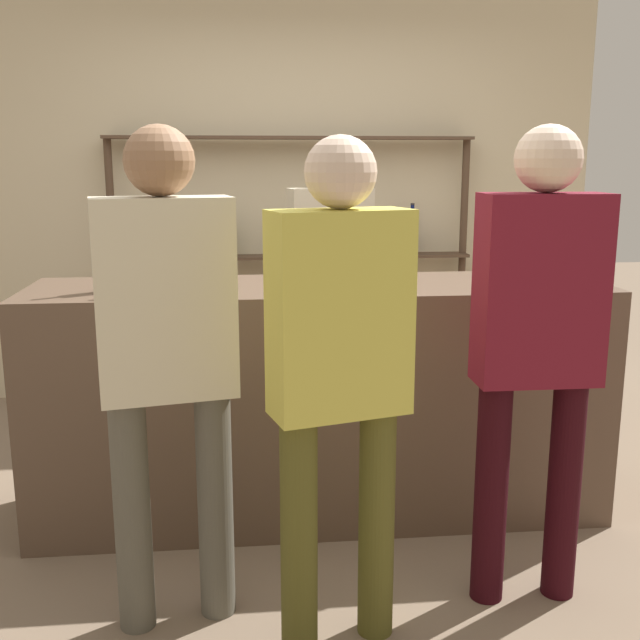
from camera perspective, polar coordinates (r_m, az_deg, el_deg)
name	(u,v)px	position (r m, az deg, el deg)	size (l,w,h in m)	color
ground_plane	(320,507)	(3.59, 0.00, -14.09)	(16.00, 16.00, 0.00)	#7A6651
bar_counter	(320,400)	(3.40, 0.00, -6.09)	(2.52, 0.65, 1.05)	brown
back_wall	(290,188)	(5.15, -2.30, 10.01)	(4.12, 0.12, 2.80)	beige
back_shelf	(291,225)	(4.98, -2.19, 7.25)	(2.38, 0.18, 1.74)	#4C3828
counter_bottle_0	(165,259)	(3.13, -11.72, 4.59)	(0.08, 0.08, 0.36)	brown
counter_bottle_1	(532,257)	(3.26, 15.85, 4.66)	(0.08, 0.08, 0.36)	black
counter_bottle_2	(110,259)	(3.20, -15.74, 4.47)	(0.07, 0.07, 0.36)	brown
wine_glass	(305,252)	(3.38, -1.17, 5.21)	(0.08, 0.08, 0.17)	silver
customer_center	(339,360)	(2.33, 1.49, -3.03)	(0.46, 0.29, 1.66)	brown
server_behind_counter	(330,272)	(4.25, 0.75, 3.67)	(0.48, 0.27, 1.65)	#575347
customer_right	(538,331)	(2.69, 16.25, -0.80)	(0.43, 0.22, 1.70)	black
customer_left	(167,344)	(2.49, -11.57, -1.77)	(0.47, 0.28, 1.70)	#575347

